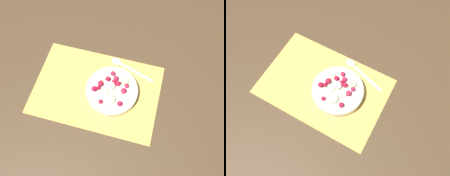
{
  "view_description": "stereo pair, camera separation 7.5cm",
  "coord_description": "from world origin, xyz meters",
  "views": [
    {
      "loc": [
        0.14,
        -0.29,
        0.73
      ],
      "look_at": [
        0.06,
        0.0,
        0.05
      ],
      "focal_mm": 35.0,
      "sensor_mm": 36.0,
      "label": 1
    },
    {
      "loc": [
        0.2,
        -0.26,
        0.73
      ],
      "look_at": [
        0.06,
        0.0,
        0.05
      ],
      "focal_mm": 35.0,
      "sensor_mm": 36.0,
      "label": 2
    }
  ],
  "objects": [
    {
      "name": "spoon",
      "position": [
        0.07,
        0.12,
        0.01
      ],
      "size": [
        0.18,
        0.07,
        0.01
      ],
      "rotation": [
        0.0,
        0.0,
        2.83
      ],
      "color": "silver",
      "rests_on": "placemat"
    },
    {
      "name": "placemat",
      "position": [
        0.0,
        0.0,
        0.0
      ],
      "size": [
        0.45,
        0.3,
        0.01
      ],
      "color": "#E0B251",
      "rests_on": "ground_plane"
    },
    {
      "name": "fruit_bowl",
      "position": [
        0.06,
        0.0,
        0.03
      ],
      "size": [
        0.18,
        0.18,
        0.06
      ],
      "color": "silver",
      "rests_on": "placemat"
    },
    {
      "name": "ground_plane",
      "position": [
        0.0,
        0.0,
        0.0
      ],
      "size": [
        3.0,
        3.0,
        0.0
      ],
      "primitive_type": "plane",
      "color": "#4C3823"
    }
  ]
}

